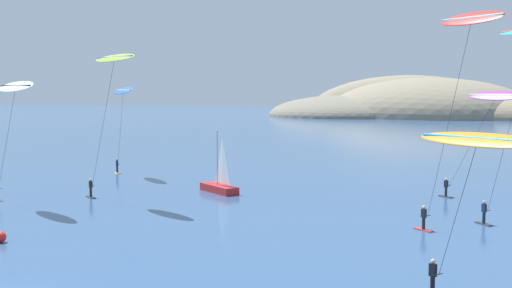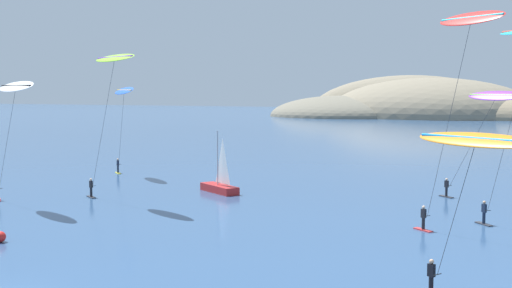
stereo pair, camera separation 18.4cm
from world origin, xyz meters
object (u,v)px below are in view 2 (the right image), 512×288
object	(u,v)px
sailboat_near	(218,185)
kitesurfer_orange	(472,153)
kitesurfer_lime	(113,68)
kitesurfer_red	(467,37)
kitesurfer_purple	(492,105)
kitesurfer_white	(15,93)
marker_buoy	(0,237)
kitesurfer_blue	(124,96)

from	to	relation	value
sailboat_near	kitesurfer_orange	bearing A→B (deg)	-45.90
kitesurfer_lime	kitesurfer_red	bearing A→B (deg)	-4.95
kitesurfer_purple	kitesurfer_red	distance (m)	15.05
kitesurfer_purple	kitesurfer_red	xyz separation A→B (m)	(-1.13, -14.31, 4.52)
kitesurfer_purple	kitesurfer_white	xyz separation A→B (m)	(-35.25, -16.21, 0.97)
kitesurfer_white	marker_buoy	distance (m)	15.01
kitesurfer_blue	kitesurfer_purple	bearing A→B (deg)	-4.66
sailboat_near	kitesurfer_blue	size ratio (longest dim) A/B	0.58
kitesurfer_purple	marker_buoy	bearing A→B (deg)	-137.25
sailboat_near	marker_buoy	distance (m)	23.33
kitesurfer_blue	kitesurfer_orange	bearing A→B (deg)	-38.84
kitesurfer_orange	kitesurfer_lime	size ratio (longest dim) A/B	0.62
kitesurfer_purple	kitesurfer_red	bearing A→B (deg)	-94.53
sailboat_near	kitesurfer_red	xyz separation A→B (m)	(22.59, -11.42, 12.17)
kitesurfer_blue	sailboat_near	bearing A→B (deg)	-22.94
kitesurfer_lime	kitesurfer_blue	xyz separation A→B (m)	(-8.95, 14.99, -2.56)
kitesurfer_lime	kitesurfer_purple	bearing A→B (deg)	22.39
kitesurfer_blue	marker_buoy	xyz separation A→B (m)	(9.89, -28.92, -8.43)
kitesurfer_purple	kitesurfer_blue	world-z (taller)	kitesurfer_blue
kitesurfer_orange	kitesurfer_lime	distance (m)	33.19
sailboat_near	kitesurfer_red	size ratio (longest dim) A/B	0.39
sailboat_near	kitesurfer_white	xyz separation A→B (m)	(-11.53, -13.32, 8.62)
kitesurfer_lime	sailboat_near	bearing A→B (deg)	60.16
kitesurfer_blue	kitesurfer_red	bearing A→B (deg)	-25.35
kitesurfer_red	marker_buoy	xyz separation A→B (m)	(-26.81, -11.53, -12.46)
kitesurfer_orange	kitesurfer_white	size ratio (longest dim) A/B	0.76
kitesurfer_orange	kitesurfer_blue	xyz separation A→B (m)	(-37.93, 30.54, 1.92)
kitesurfer_purple	kitesurfer_orange	bearing A→B (deg)	-89.82
kitesurfer_white	kitesurfer_blue	bearing A→B (deg)	97.65
sailboat_near	kitesurfer_red	world-z (taller)	kitesurfer_red
kitesurfer_red	marker_buoy	size ratio (longest dim) A/B	20.67
kitesurfer_lime	kitesurfer_white	distance (m)	7.96
sailboat_near	kitesurfer_blue	distance (m)	17.36
kitesurfer_orange	kitesurfer_blue	bearing A→B (deg)	141.16
kitesurfer_purple	kitesurfer_blue	bearing A→B (deg)	175.34
sailboat_near	kitesurfer_lime	size ratio (longest dim) A/B	0.45
sailboat_near	kitesurfer_red	bearing A→B (deg)	-26.81
kitesurfer_red	kitesurfer_blue	world-z (taller)	kitesurfer_red
sailboat_near	kitesurfer_lime	world-z (taller)	kitesurfer_lime
kitesurfer_purple	kitesurfer_red	size ratio (longest dim) A/B	0.66
sailboat_near	kitesurfer_blue	xyz separation A→B (m)	(-14.12, 5.98, 8.14)
sailboat_near	kitesurfer_white	bearing A→B (deg)	-130.88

